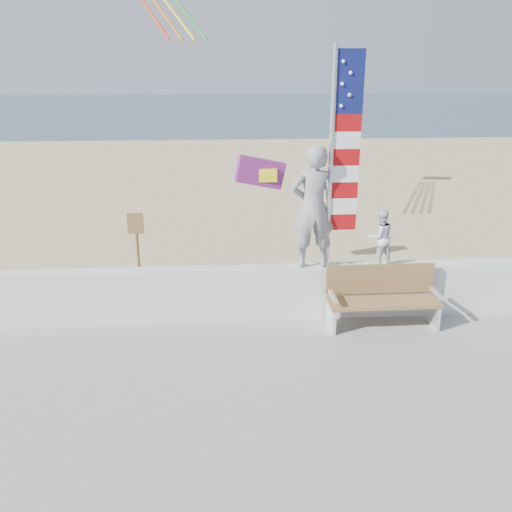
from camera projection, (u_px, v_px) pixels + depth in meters
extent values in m
plane|color=#283D51|center=(251.00, 391.00, 7.47)|extent=(220.00, 220.00, 0.00)
cube|color=tan|center=(231.00, 220.00, 15.95)|extent=(90.00, 40.00, 0.08)
cube|color=silver|center=(243.00, 293.00, 9.15)|extent=(30.00, 0.35, 0.90)
imported|color=gray|center=(313.00, 208.00, 8.76)|extent=(0.74, 0.49, 2.02)
imported|color=silver|center=(380.00, 237.00, 9.01)|extent=(0.54, 0.47, 0.96)
cube|color=olive|center=(383.00, 302.00, 8.79)|extent=(1.80, 0.50, 0.06)
cube|color=olive|center=(380.00, 279.00, 8.95)|extent=(1.80, 0.05, 0.50)
cube|color=white|center=(331.00, 317.00, 8.81)|extent=(0.06, 0.50, 0.40)
cube|color=white|center=(333.00, 296.00, 8.64)|extent=(0.06, 0.45, 0.05)
cube|color=silver|center=(433.00, 314.00, 8.93)|extent=(0.06, 0.50, 0.40)
cube|color=silver|center=(436.00, 293.00, 8.75)|extent=(0.06, 0.45, 0.05)
cylinder|color=silver|center=(331.00, 162.00, 8.54)|extent=(0.08, 0.08, 3.50)
cube|color=#0F1451|center=(350.00, 82.00, 8.18)|extent=(0.44, 0.02, 0.95)
cube|color=#9E0A0C|center=(343.00, 222.00, 8.88)|extent=(0.44, 0.02, 0.26)
cube|color=white|center=(343.00, 206.00, 8.80)|extent=(0.44, 0.02, 0.26)
cube|color=#9E0A0C|center=(344.00, 190.00, 8.71)|extent=(0.44, 0.02, 0.26)
cube|color=white|center=(345.00, 174.00, 8.63)|extent=(0.44, 0.02, 0.26)
cube|color=#9E0A0C|center=(346.00, 157.00, 8.54)|extent=(0.44, 0.02, 0.26)
cube|color=white|center=(347.00, 140.00, 8.46)|extent=(0.44, 0.02, 0.26)
cube|color=#9E0A0C|center=(348.00, 123.00, 8.37)|extent=(0.44, 0.02, 0.26)
sphere|color=white|center=(341.00, 106.00, 8.27)|extent=(0.06, 0.06, 0.06)
sphere|color=white|center=(349.00, 95.00, 8.22)|extent=(0.06, 0.06, 0.06)
sphere|color=white|center=(342.00, 84.00, 8.16)|extent=(0.06, 0.06, 0.06)
sphere|color=white|center=(351.00, 73.00, 8.12)|extent=(0.06, 0.06, 0.06)
sphere|color=white|center=(343.00, 61.00, 8.06)|extent=(0.06, 0.06, 0.06)
cube|color=red|center=(260.00, 172.00, 10.87)|extent=(1.06, 0.40, 0.71)
cube|color=#FFF81A|center=(267.00, 174.00, 10.90)|extent=(0.37, 0.27, 0.26)
cylinder|color=olive|center=(138.00, 254.00, 10.95)|extent=(0.07, 0.07, 1.20)
cube|color=olive|center=(135.00, 223.00, 10.72)|extent=(0.32, 0.03, 0.42)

